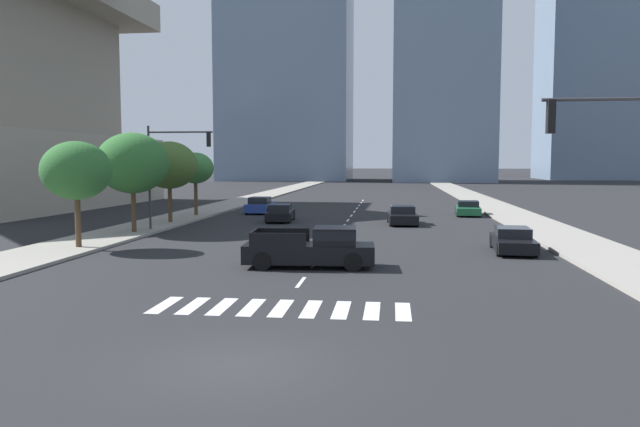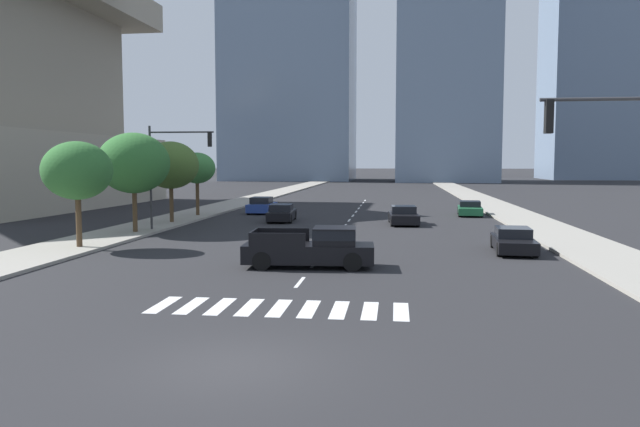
% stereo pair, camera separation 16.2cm
% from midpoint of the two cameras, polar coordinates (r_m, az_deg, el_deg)
% --- Properties ---
extents(ground_plane, '(800.00, 800.00, 0.00)m').
position_cam_midpoint_polar(ground_plane, '(13.70, -7.97, -13.75)').
color(ground_plane, '#232326').
extents(sidewalk_east, '(4.00, 260.00, 0.15)m').
position_cam_midpoint_polar(sidewalk_east, '(43.84, 19.31, -1.07)').
color(sidewalk_east, gray).
rests_on(sidewalk_east, ground).
extents(sidewalk_west, '(4.00, 260.00, 0.15)m').
position_cam_midpoint_polar(sidewalk_west, '(45.76, -14.22, -0.72)').
color(sidewalk_west, gray).
rests_on(sidewalk_west, ground).
extents(crosswalk_near, '(7.65, 2.24, 0.01)m').
position_cam_midpoint_polar(crosswalk_near, '(18.62, -3.86, -8.70)').
color(crosswalk_near, silver).
rests_on(crosswalk_near, ground).
extents(lane_divider_center, '(0.14, 50.00, 0.01)m').
position_cam_midpoint_polar(lane_divider_center, '(46.13, 2.49, -0.62)').
color(lane_divider_center, silver).
rests_on(lane_divider_center, ground).
extents(pickup_truck, '(5.45, 2.24, 1.67)m').
position_cam_midpoint_polar(pickup_truck, '(25.48, -0.60, -3.18)').
color(pickup_truck, black).
rests_on(pickup_truck, ground).
extents(sedan_black_0, '(2.15, 4.49, 1.28)m').
position_cam_midpoint_polar(sedan_black_0, '(43.45, 7.49, -0.21)').
color(sedan_black_0, black).
rests_on(sedan_black_0, ground).
extents(sedan_green_1, '(2.18, 4.59, 1.17)m').
position_cam_midpoint_polar(sedan_green_1, '(51.59, 13.42, 0.43)').
color(sedan_green_1, '#1E6038').
rests_on(sedan_green_1, ground).
extents(sedan_blue_2, '(1.91, 4.25, 1.38)m').
position_cam_midpoint_polar(sedan_blue_2, '(52.56, -5.63, 0.71)').
color(sedan_blue_2, navy).
rests_on(sedan_blue_2, ground).
extents(sedan_black_3, '(2.04, 4.48, 1.19)m').
position_cam_midpoint_polar(sedan_black_3, '(31.21, 17.22, -2.41)').
color(sedan_black_3, black).
rests_on(sedan_black_3, ground).
extents(sedan_black_4, '(2.03, 4.68, 1.27)m').
position_cam_midpoint_polar(sedan_black_4, '(45.33, -3.77, 0.02)').
color(sedan_black_4, black).
rests_on(sedan_black_4, ground).
extents(traffic_signal_far, '(4.38, 0.28, 6.42)m').
position_cam_midpoint_polar(traffic_signal_far, '(39.37, -13.68, 4.89)').
color(traffic_signal_far, '#333335').
rests_on(traffic_signal_far, sidewalk_west).
extents(street_tree_nearest, '(3.39, 3.39, 5.21)m').
position_cam_midpoint_polar(street_tree_nearest, '(32.65, -21.70, 3.68)').
color(street_tree_nearest, '#4C3823').
rests_on(street_tree_nearest, sidewalk_west).
extents(street_tree_second, '(4.26, 4.26, 5.94)m').
position_cam_midpoint_polar(street_tree_second, '(38.63, -17.03, 4.46)').
color(street_tree_second, '#4C3823').
rests_on(street_tree_second, sidewalk_west).
extents(street_tree_third, '(3.87, 3.87, 5.62)m').
position_cam_midpoint_polar(street_tree_third, '(44.31, -13.84, 4.34)').
color(street_tree_third, '#4C3823').
rests_on(street_tree_third, sidewalk_west).
extents(street_tree_fourth, '(2.87, 2.87, 4.94)m').
position_cam_midpoint_polar(street_tree_fourth, '(49.73, -11.52, 4.11)').
color(street_tree_fourth, '#4C3823').
rests_on(street_tree_fourth, sidewalk_west).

